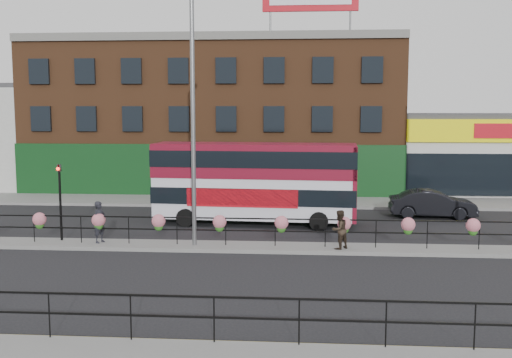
# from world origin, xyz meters

# --- Properties ---
(ground) EXTENTS (120.00, 120.00, 0.00)m
(ground) POSITION_xyz_m (0.00, 0.00, 0.00)
(ground) COLOR black
(ground) RESTS_ON ground
(north_pavement) EXTENTS (60.00, 4.00, 0.15)m
(north_pavement) POSITION_xyz_m (0.00, 12.00, 0.07)
(north_pavement) COLOR slate
(north_pavement) RESTS_ON ground
(median) EXTENTS (60.00, 1.60, 0.15)m
(median) POSITION_xyz_m (0.00, 0.00, 0.07)
(median) COLOR slate
(median) RESTS_ON ground
(yellow_line_inner) EXTENTS (60.00, 0.10, 0.01)m
(yellow_line_inner) POSITION_xyz_m (0.00, -9.70, 0.01)
(yellow_line_inner) COLOR gold
(yellow_line_inner) RESTS_ON ground
(yellow_line_outer) EXTENTS (60.00, 0.10, 0.01)m
(yellow_line_outer) POSITION_xyz_m (0.00, -9.88, 0.01)
(yellow_line_outer) COLOR gold
(yellow_line_outer) RESTS_ON ground
(brick_building) EXTENTS (25.00, 12.21, 10.30)m
(brick_building) POSITION_xyz_m (-4.00, 19.96, 5.13)
(brick_building) COLOR brown
(brick_building) RESTS_ON ground
(supermarket) EXTENTS (15.00, 12.25, 5.30)m
(supermarket) POSITION_xyz_m (16.00, 19.90, 2.65)
(supermarket) COLOR silver
(supermarket) RESTS_ON ground
(median_railing) EXTENTS (30.04, 0.56, 1.23)m
(median_railing) POSITION_xyz_m (-0.00, 0.00, 1.05)
(median_railing) COLOR black
(median_railing) RESTS_ON median
(south_railing) EXTENTS (20.04, 0.05, 1.12)m
(south_railing) POSITION_xyz_m (-2.00, -10.10, 0.96)
(south_railing) COLOR black
(south_railing) RESTS_ON south_pavement
(double_decker_bus) EXTENTS (9.95, 2.95, 3.97)m
(double_decker_bus) POSITION_xyz_m (-0.20, 5.22, 2.44)
(double_decker_bus) COLOR silver
(double_decker_bus) RESTS_ON ground
(car) EXTENTS (1.98, 4.54, 1.45)m
(car) POSITION_xyz_m (8.85, 7.75, 0.72)
(car) COLOR black
(car) RESTS_ON ground
(pedestrian_a) EXTENTS (0.90, 0.83, 1.72)m
(pedestrian_a) POSITION_xyz_m (-6.23, 0.08, 1.01)
(pedestrian_a) COLOR black
(pedestrian_a) RESTS_ON median
(pedestrian_b) EXTENTS (1.33, 1.33, 1.54)m
(pedestrian_b) POSITION_xyz_m (3.53, -0.33, 0.92)
(pedestrian_b) COLOR #2E231A
(pedestrian_b) RESTS_ON median
(lamp_column_west) EXTENTS (0.40, 1.98, 11.28)m
(lamp_column_west) POSITION_xyz_m (-2.27, 0.24, 6.83)
(lamp_column_west) COLOR slate
(lamp_column_west) RESTS_ON median
(traffic_light_median) EXTENTS (0.15, 0.28, 3.65)m
(traffic_light_median) POSITION_xyz_m (-8.00, 0.39, 2.47)
(traffic_light_median) COLOR black
(traffic_light_median) RESTS_ON median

